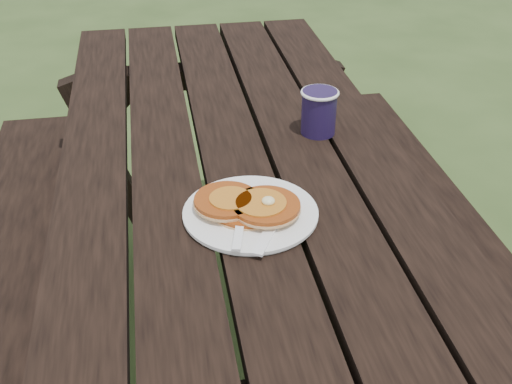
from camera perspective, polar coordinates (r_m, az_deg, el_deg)
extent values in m
cube|color=black|center=(1.42, -1.97, 2.68)|extent=(0.75, 1.80, 0.04)
cube|color=black|center=(1.63, -21.69, -8.40)|extent=(0.25, 1.80, 0.04)
cube|color=black|center=(1.74, 16.72, -4.44)|extent=(0.25, 1.80, 0.04)
cylinder|color=white|center=(1.20, -0.49, -1.93)|extent=(0.30, 0.30, 0.01)
cylinder|color=#9D4111|center=(1.20, -0.92, -1.51)|extent=(0.12, 0.12, 0.01)
cylinder|color=#9D4111|center=(1.20, -2.64, -0.76)|extent=(0.12, 0.12, 0.01)
cylinder|color=#9D4111|center=(1.18, 0.91, -1.26)|extent=(0.13, 0.13, 0.01)
cylinder|color=#A75F17|center=(1.18, 0.45, -0.91)|extent=(0.09, 0.09, 0.00)
ellipsoid|color=#F4E59E|center=(1.18, 1.10, -0.80)|extent=(0.02, 0.02, 0.02)
cube|color=white|center=(1.16, 1.47, -3.00)|extent=(0.10, 0.17, 0.00)
cylinder|color=#1D1237|center=(1.48, 5.61, 7.08)|extent=(0.08, 0.08, 0.10)
torus|color=white|center=(1.46, 5.71, 8.78)|extent=(0.09, 0.09, 0.01)
cylinder|color=black|center=(1.46, 5.70, 8.71)|extent=(0.07, 0.07, 0.01)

